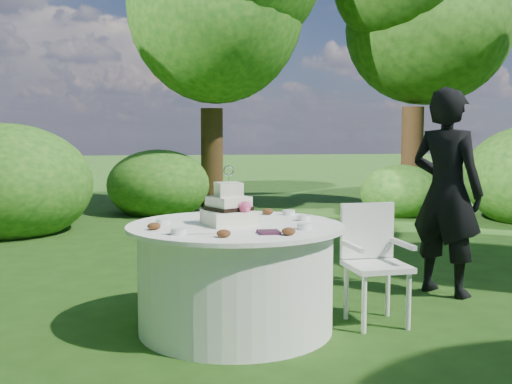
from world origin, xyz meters
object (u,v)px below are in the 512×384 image
table (236,276)px  guest (446,192)px  chair (373,254)px  napkins (269,232)px  cake (229,209)px

table → guest: bearing=18.1°
chair → napkins: bearing=-153.6°
napkins → chair: bearing=26.4°
napkins → guest: (1.81, 1.09, 0.13)m
napkins → guest: size_ratio=0.08×
guest → chair: guest is taller
napkins → cake: 0.49m
napkins → guest: bearing=31.1°
table → cake: (-0.05, -0.02, 0.50)m
guest → cake: bearing=75.2°
napkins → cake: cake is taller
napkins → chair: 1.02m
cake → chair: (1.09, 0.01, -0.37)m
napkins → chair: (0.89, 0.44, -0.26)m
table → chair: 1.05m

